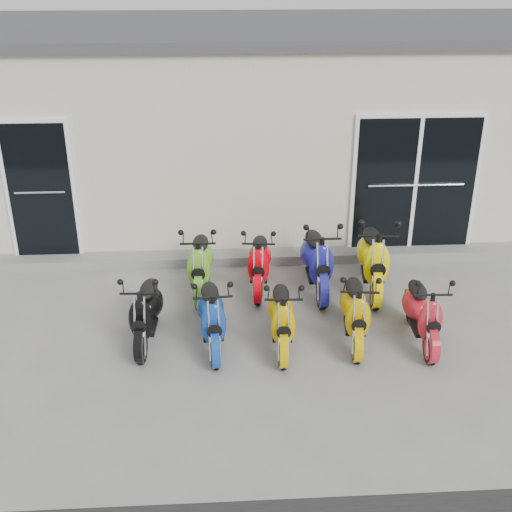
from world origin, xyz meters
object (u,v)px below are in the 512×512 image
object	(u,v)px
scooter_front_black	(145,304)
scooter_front_blue	(212,308)
scooter_back_green	(200,256)
scooter_back_blue	(317,252)
scooter_back_yellow	(374,250)
scooter_front_red	(423,305)
scooter_back_red	(259,256)
scooter_front_orange_a	(282,310)
scooter_front_orange_b	(356,303)

from	to	relation	value
scooter_front_black	scooter_front_blue	distance (m)	0.84
scooter_back_green	scooter_back_blue	bearing A→B (deg)	-0.28
scooter_back_green	scooter_back_yellow	distance (m)	2.49
scooter_back_yellow	scooter_front_red	bearing A→B (deg)	-70.97
scooter_back_green	scooter_front_blue	bearing A→B (deg)	-81.98
scooter_front_blue	scooter_back_red	size ratio (longest dim) A/B	1.01
scooter_front_red	scooter_back_blue	size ratio (longest dim) A/B	0.87
scooter_back_blue	scooter_back_yellow	xyz separation A→B (m)	(0.81, -0.04, 0.03)
scooter_back_green	scooter_back_yellow	world-z (taller)	scooter_back_yellow
scooter_back_green	scooter_back_blue	size ratio (longest dim) A/B	0.94
scooter_front_orange_a	scooter_front_orange_b	bearing A→B (deg)	8.09
scooter_front_orange_a	scooter_back_yellow	xyz separation A→B (m)	(1.45, 1.43, 0.11)
scooter_front_blue	scooter_front_black	bearing A→B (deg)	165.11
scooter_back_green	scooter_back_red	size ratio (longest dim) A/B	1.07
scooter_front_orange_b	scooter_back_blue	distance (m)	1.42
scooter_front_orange_b	scooter_back_red	distance (m)	1.85
scooter_front_orange_b	scooter_back_green	size ratio (longest dim) A/B	0.94
scooter_back_red	scooter_back_blue	size ratio (longest dim) A/B	0.89
scooter_front_black	scooter_back_blue	size ratio (longest dim) A/B	0.88
scooter_back_blue	scooter_back_yellow	world-z (taller)	scooter_back_yellow
scooter_back_red	scooter_back_blue	distance (m)	0.83
scooter_front_orange_b	scooter_back_green	world-z (taller)	scooter_back_green
scooter_front_red	scooter_back_red	distance (m)	2.49
scooter_front_black	scooter_front_orange_b	world-z (taller)	scooter_front_orange_b
scooter_front_black	scooter_back_yellow	world-z (taller)	scooter_back_yellow
scooter_front_orange_b	scooter_back_blue	bearing A→B (deg)	108.45
scooter_front_orange_b	scooter_back_blue	size ratio (longest dim) A/B	0.89
scooter_front_red	scooter_back_green	distance (m)	3.18
scooter_front_red	scooter_back_red	bearing A→B (deg)	143.52
scooter_front_blue	scooter_front_orange_a	world-z (taller)	scooter_front_blue
scooter_back_green	scooter_back_red	xyz separation A→B (m)	(0.85, 0.05, -0.04)
scooter_front_orange_b	scooter_back_green	xyz separation A→B (m)	(-1.96, 1.43, 0.03)
scooter_front_orange_a	scooter_front_red	bearing A→B (deg)	2.96
scooter_front_blue	scooter_back_green	world-z (taller)	scooter_back_green
scooter_front_orange_a	scooter_back_blue	world-z (taller)	scooter_back_blue
scooter_front_black	scooter_back_yellow	size ratio (longest dim) A/B	0.84
scooter_back_red	scooter_back_blue	bearing A→B (deg)	-0.88
scooter_back_red	scooter_back_yellow	size ratio (longest dim) A/B	0.84
scooter_front_orange_a	scooter_front_red	xyz separation A→B (m)	(1.76, -0.00, 0.00)
scooter_front_black	scooter_back_yellow	bearing A→B (deg)	24.35
scooter_front_blue	scooter_back_yellow	distance (m)	2.69
scooter_back_green	scooter_back_yellow	bearing A→B (deg)	-0.69
scooter_front_orange_a	scooter_front_red	distance (m)	1.76
scooter_front_blue	scooter_front_red	distance (m)	2.62
scooter_front_red	scooter_back_blue	bearing A→B (deg)	129.50
scooter_front_orange_b	scooter_front_red	size ratio (longest dim) A/B	1.02
scooter_back_blue	scooter_back_green	bearing A→B (deg)	178.28
scooter_front_blue	scooter_front_orange_b	distance (m)	1.79
scooter_back_yellow	scooter_front_black	bearing A→B (deg)	-151.82
scooter_front_orange_b	scooter_back_red	bearing A→B (deg)	133.77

